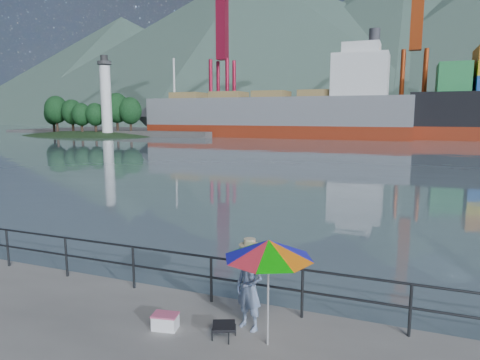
{
  "coord_description": "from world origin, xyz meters",
  "views": [
    {
      "loc": [
        4.8,
        -6.24,
        4.04
      ],
      "look_at": [
        -0.03,
        6.0,
        2.0
      ],
      "focal_mm": 32.0,
      "sensor_mm": 36.0,
      "label": 1
    }
  ],
  "objects_px": {
    "beach_umbrella": "(269,249)",
    "cooler_bag": "(165,322)",
    "bulk_carrier": "(282,113)",
    "fisherman": "(249,288)"
  },
  "relations": [
    {
      "from": "fisherman",
      "to": "cooler_bag",
      "type": "bearing_deg",
      "value": -137.47
    },
    {
      "from": "cooler_bag",
      "to": "beach_umbrella",
      "type": "bearing_deg",
      "value": -5.2
    },
    {
      "from": "beach_umbrella",
      "to": "cooler_bag",
      "type": "distance_m",
      "value": 2.56
    },
    {
      "from": "cooler_bag",
      "to": "bulk_carrier",
      "type": "height_order",
      "value": "bulk_carrier"
    },
    {
      "from": "beach_umbrella",
      "to": "cooler_bag",
      "type": "xyz_separation_m",
      "value": [
        -1.98,
        -0.18,
        -1.62
      ]
    },
    {
      "from": "fisherman",
      "to": "beach_umbrella",
      "type": "relative_size",
      "value": 0.84
    },
    {
      "from": "beach_umbrella",
      "to": "bulk_carrier",
      "type": "relative_size",
      "value": 0.04
    },
    {
      "from": "beach_umbrella",
      "to": "fisherman",
      "type": "bearing_deg",
      "value": 139.69
    },
    {
      "from": "bulk_carrier",
      "to": "beach_umbrella",
      "type": "bearing_deg",
      "value": -74.21
    },
    {
      "from": "fisherman",
      "to": "cooler_bag",
      "type": "height_order",
      "value": "fisherman"
    }
  ]
}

